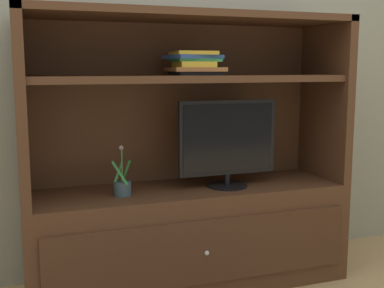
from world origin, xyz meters
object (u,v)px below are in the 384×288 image
(tv_monitor, at_px, (228,142))
(magazine_stack, at_px, (194,64))
(media_console, at_px, (189,203))
(potted_plant, at_px, (122,187))

(tv_monitor, distance_m, magazine_stack, 0.46)
(media_console, relative_size, potted_plant, 6.78)
(tv_monitor, bearing_deg, magazine_stack, 163.59)
(magazine_stack, bearing_deg, tv_monitor, -16.41)
(potted_plant, bearing_deg, magazine_stack, 7.22)
(tv_monitor, xyz_separation_m, potted_plant, (-0.59, 0.00, -0.21))
(media_console, xyz_separation_m, tv_monitor, (0.21, -0.06, 0.34))
(tv_monitor, bearing_deg, media_console, 163.71)
(tv_monitor, height_order, potted_plant, tv_monitor)
(media_console, distance_m, magazine_stack, 0.77)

